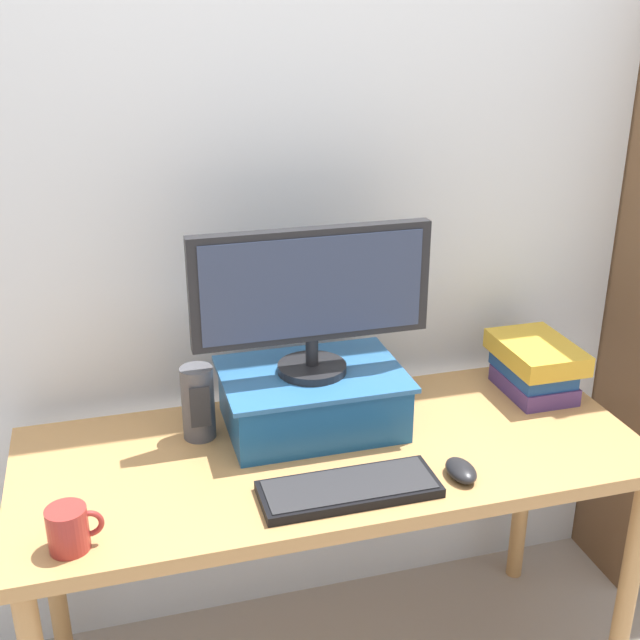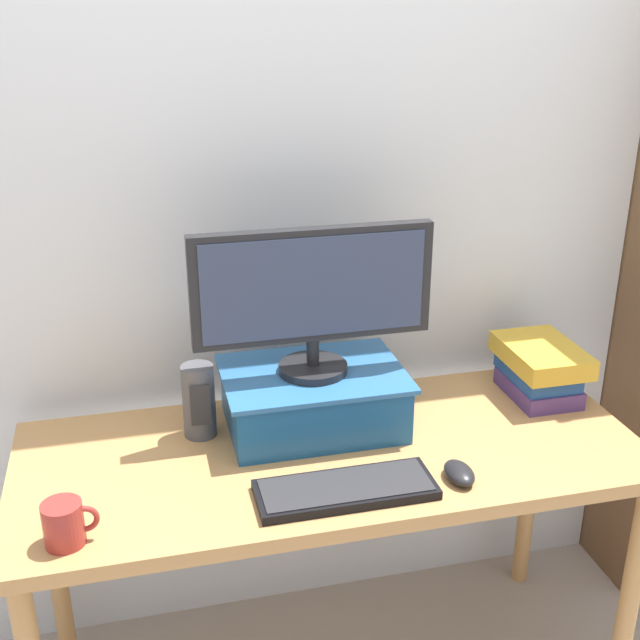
{
  "view_description": "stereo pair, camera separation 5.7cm",
  "coord_description": "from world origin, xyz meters",
  "px_view_note": "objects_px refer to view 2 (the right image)",
  "views": [
    {
      "loc": [
        -0.49,
        -1.64,
        1.8
      ],
      "look_at": [
        -0.02,
        0.05,
        1.08
      ],
      "focal_mm": 45.0,
      "sensor_mm": 36.0,
      "label": 1
    },
    {
      "loc": [
        -0.44,
        -1.65,
        1.8
      ],
      "look_at": [
        -0.02,
        0.05,
        1.08
      ],
      "focal_mm": 45.0,
      "sensor_mm": 36.0,
      "label": 2
    }
  ],
  "objects_px": {
    "riser_box": "(313,396)",
    "book_stack": "(539,369)",
    "desk": "(331,477)",
    "computer_mouse": "(459,473)",
    "keyboard": "(346,489)",
    "coffee_mug": "(65,524)",
    "desk_speaker": "(199,401)",
    "computer_monitor": "(313,293)"
  },
  "relations": [
    {
      "from": "coffee_mug",
      "to": "desk_speaker",
      "type": "relative_size",
      "value": 0.59
    },
    {
      "from": "computer_mouse",
      "to": "book_stack",
      "type": "relative_size",
      "value": 0.39
    },
    {
      "from": "computer_mouse",
      "to": "keyboard",
      "type": "bearing_deg",
      "value": 178.44
    },
    {
      "from": "desk_speaker",
      "to": "computer_mouse",
      "type": "bearing_deg",
      "value": -32.09
    },
    {
      "from": "desk",
      "to": "keyboard",
      "type": "distance_m",
      "value": 0.22
    },
    {
      "from": "desk",
      "to": "book_stack",
      "type": "distance_m",
      "value": 0.67
    },
    {
      "from": "computer_monitor",
      "to": "desk_speaker",
      "type": "xyz_separation_m",
      "value": [
        -0.29,
        0.02,
        -0.27
      ]
    },
    {
      "from": "riser_box",
      "to": "computer_mouse",
      "type": "bearing_deg",
      "value": -50.79
    },
    {
      "from": "keyboard",
      "to": "coffee_mug",
      "type": "xyz_separation_m",
      "value": [
        -0.6,
        -0.03,
        0.04
      ]
    },
    {
      "from": "desk",
      "to": "computer_mouse",
      "type": "xyz_separation_m",
      "value": [
        0.25,
        -0.2,
        0.1
      ]
    },
    {
      "from": "coffee_mug",
      "to": "desk_speaker",
      "type": "height_order",
      "value": "desk_speaker"
    },
    {
      "from": "desk",
      "to": "coffee_mug",
      "type": "height_order",
      "value": "coffee_mug"
    },
    {
      "from": "keyboard",
      "to": "computer_mouse",
      "type": "distance_m",
      "value": 0.27
    },
    {
      "from": "computer_monitor",
      "to": "desk_speaker",
      "type": "distance_m",
      "value": 0.4
    },
    {
      "from": "keyboard",
      "to": "coffee_mug",
      "type": "height_order",
      "value": "coffee_mug"
    },
    {
      "from": "computer_monitor",
      "to": "coffee_mug",
      "type": "bearing_deg",
      "value": -149.76
    },
    {
      "from": "computer_mouse",
      "to": "book_stack",
      "type": "distance_m",
      "value": 0.52
    },
    {
      "from": "desk",
      "to": "riser_box",
      "type": "relative_size",
      "value": 3.33
    },
    {
      "from": "riser_box",
      "to": "keyboard",
      "type": "bearing_deg",
      "value": -90.26
    },
    {
      "from": "computer_mouse",
      "to": "riser_box",
      "type": "bearing_deg",
      "value": 129.21
    },
    {
      "from": "keyboard",
      "to": "computer_monitor",
      "type": "bearing_deg",
      "value": 89.74
    },
    {
      "from": "riser_box",
      "to": "desk",
      "type": "bearing_deg",
      "value": -82.04
    },
    {
      "from": "computer_mouse",
      "to": "desk_speaker",
      "type": "xyz_separation_m",
      "value": [
        -0.56,
        0.35,
        0.08
      ]
    },
    {
      "from": "book_stack",
      "to": "desk_speaker",
      "type": "bearing_deg",
      "value": 179.8
    },
    {
      "from": "computer_monitor",
      "to": "coffee_mug",
      "type": "xyz_separation_m",
      "value": [
        -0.6,
        -0.35,
        -0.32
      ]
    },
    {
      "from": "computer_mouse",
      "to": "desk_speaker",
      "type": "distance_m",
      "value": 0.66
    },
    {
      "from": "keyboard",
      "to": "book_stack",
      "type": "relative_size",
      "value": 1.5
    },
    {
      "from": "computer_mouse",
      "to": "book_stack",
      "type": "bearing_deg",
      "value": 42.24
    },
    {
      "from": "desk",
      "to": "computer_mouse",
      "type": "height_order",
      "value": "computer_mouse"
    },
    {
      "from": "riser_box",
      "to": "book_stack",
      "type": "distance_m",
      "value": 0.65
    },
    {
      "from": "book_stack",
      "to": "coffee_mug",
      "type": "relative_size",
      "value": 2.38
    },
    {
      "from": "desk",
      "to": "desk_speaker",
      "type": "height_order",
      "value": "desk_speaker"
    },
    {
      "from": "riser_box",
      "to": "coffee_mug",
      "type": "distance_m",
      "value": 0.69
    },
    {
      "from": "riser_box",
      "to": "book_stack",
      "type": "xyz_separation_m",
      "value": [
        0.65,
        0.02,
        -0.0
      ]
    },
    {
      "from": "book_stack",
      "to": "computer_mouse",
      "type": "bearing_deg",
      "value": -137.76
    },
    {
      "from": "riser_box",
      "to": "book_stack",
      "type": "height_order",
      "value": "riser_box"
    },
    {
      "from": "riser_box",
      "to": "computer_monitor",
      "type": "xyz_separation_m",
      "value": [
        0.0,
        -0.0,
        0.28
      ]
    },
    {
      "from": "computer_monitor",
      "to": "desk_speaker",
      "type": "bearing_deg",
      "value": 175.58
    },
    {
      "from": "desk",
      "to": "computer_monitor",
      "type": "bearing_deg",
      "value": 98.06
    },
    {
      "from": "keyboard",
      "to": "desk_speaker",
      "type": "xyz_separation_m",
      "value": [
        -0.29,
        0.34,
        0.08
      ]
    },
    {
      "from": "riser_box",
      "to": "desk_speaker",
      "type": "relative_size",
      "value": 2.41
    },
    {
      "from": "riser_box",
      "to": "computer_mouse",
      "type": "xyz_separation_m",
      "value": [
        0.27,
        -0.33,
        -0.06
      ]
    }
  ]
}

